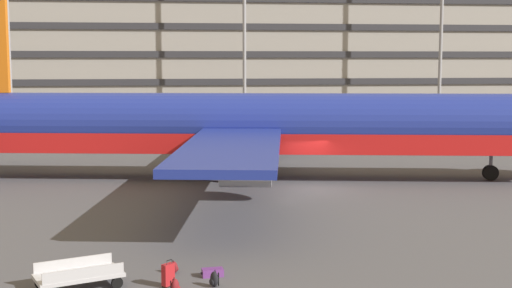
{
  "coord_description": "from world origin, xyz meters",
  "views": [
    {
      "loc": [
        -7.47,
        -37.18,
        7.07
      ],
      "look_at": [
        -3.46,
        -4.0,
        3.0
      ],
      "focal_mm": 49.28,
      "sensor_mm": 36.0,
      "label": 1
    }
  ],
  "objects_px": {
    "airliner": "(254,127)",
    "suitcase_small": "(168,275)",
    "backpack_silver": "(214,280)",
    "backpack_laid_flat": "(176,287)",
    "backpack_teal": "(174,267)",
    "baggage_cart": "(79,275)",
    "suitcase_orange": "(213,272)"
  },
  "relations": [
    {
      "from": "airliner",
      "to": "baggage_cart",
      "type": "xyz_separation_m",
      "value": [
        -7.71,
        -19.28,
        -2.65
      ]
    },
    {
      "from": "airliner",
      "to": "backpack_laid_flat",
      "type": "relative_size",
      "value": 77.71
    },
    {
      "from": "suitcase_small",
      "to": "backpack_laid_flat",
      "type": "height_order",
      "value": "suitcase_small"
    },
    {
      "from": "suitcase_small",
      "to": "baggage_cart",
      "type": "height_order",
      "value": "suitcase_small"
    },
    {
      "from": "airliner",
      "to": "backpack_silver",
      "type": "bearing_deg",
      "value": -100.24
    },
    {
      "from": "suitcase_small",
      "to": "baggage_cart",
      "type": "distance_m",
      "value": 2.75
    },
    {
      "from": "suitcase_small",
      "to": "backpack_teal",
      "type": "distance_m",
      "value": 1.42
    },
    {
      "from": "airliner",
      "to": "suitcase_small",
      "type": "bearing_deg",
      "value": -104.32
    },
    {
      "from": "backpack_teal",
      "to": "backpack_laid_flat",
      "type": "relative_size",
      "value": 0.86
    },
    {
      "from": "suitcase_small",
      "to": "backpack_teal",
      "type": "xyz_separation_m",
      "value": [
        0.18,
        1.4,
        -0.2
      ]
    },
    {
      "from": "backpack_silver",
      "to": "backpack_teal",
      "type": "bearing_deg",
      "value": 127.9
    },
    {
      "from": "backpack_teal",
      "to": "backpack_laid_flat",
      "type": "height_order",
      "value": "backpack_laid_flat"
    },
    {
      "from": "suitcase_small",
      "to": "backpack_silver",
      "type": "xyz_separation_m",
      "value": [
        1.41,
        -0.19,
        -0.16
      ]
    },
    {
      "from": "airliner",
      "to": "suitcase_small",
      "type": "distance_m",
      "value": 20.24
    },
    {
      "from": "airliner",
      "to": "suitcase_orange",
      "type": "xyz_separation_m",
      "value": [
        -3.53,
        -18.55,
        -2.95
      ]
    },
    {
      "from": "suitcase_orange",
      "to": "airliner",
      "type": "bearing_deg",
      "value": 79.23
    },
    {
      "from": "airliner",
      "to": "backpack_silver",
      "type": "xyz_separation_m",
      "value": [
        -3.55,
        -19.63,
        -2.84
      ]
    },
    {
      "from": "backpack_silver",
      "to": "backpack_laid_flat",
      "type": "bearing_deg",
      "value": -154.99
    },
    {
      "from": "airliner",
      "to": "suitcase_small",
      "type": "height_order",
      "value": "airliner"
    },
    {
      "from": "airliner",
      "to": "baggage_cart",
      "type": "distance_m",
      "value": 20.94
    },
    {
      "from": "suitcase_small",
      "to": "suitcase_orange",
      "type": "height_order",
      "value": "suitcase_small"
    },
    {
      "from": "backpack_silver",
      "to": "baggage_cart",
      "type": "bearing_deg",
      "value": 175.26
    },
    {
      "from": "suitcase_orange",
      "to": "backpack_laid_flat",
      "type": "xyz_separation_m",
      "value": [
        -1.21,
        -1.64,
        0.1
      ]
    },
    {
      "from": "airliner",
      "to": "suitcase_small",
      "type": "relative_size",
      "value": 47.03
    },
    {
      "from": "backpack_teal",
      "to": "backpack_silver",
      "type": "bearing_deg",
      "value": -52.1
    },
    {
      "from": "suitcase_small",
      "to": "backpack_teal",
      "type": "relative_size",
      "value": 1.92
    },
    {
      "from": "suitcase_small",
      "to": "backpack_silver",
      "type": "bearing_deg",
      "value": -7.49
    },
    {
      "from": "suitcase_orange",
      "to": "backpack_laid_flat",
      "type": "bearing_deg",
      "value": -126.5
    },
    {
      "from": "backpack_teal",
      "to": "backpack_laid_flat",
      "type": "xyz_separation_m",
      "value": [
        0.04,
        -2.14,
        0.04
      ]
    },
    {
      "from": "suitcase_small",
      "to": "backpack_laid_flat",
      "type": "bearing_deg",
      "value": -73.37
    },
    {
      "from": "backpack_silver",
      "to": "baggage_cart",
      "type": "xyz_separation_m",
      "value": [
        -4.16,
        0.34,
        0.19
      ]
    },
    {
      "from": "suitcase_orange",
      "to": "backpack_teal",
      "type": "distance_m",
      "value": 1.35
    }
  ]
}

